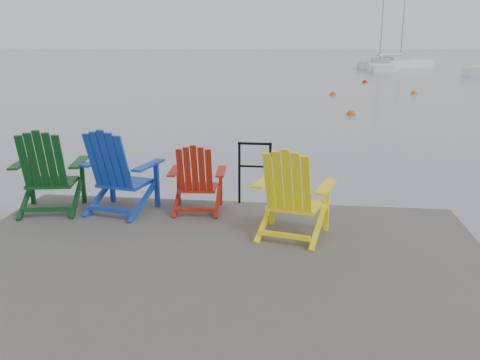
# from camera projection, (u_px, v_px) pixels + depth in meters

# --- Properties ---
(ground) EXTENTS (400.00, 400.00, 0.00)m
(ground) POSITION_uv_depth(u_px,v_px,m) (207.00, 322.00, 5.19)
(ground) COLOR slate
(ground) RESTS_ON ground
(dock) EXTENTS (6.00, 5.00, 1.40)m
(dock) POSITION_uv_depth(u_px,v_px,m) (206.00, 291.00, 5.10)
(dock) COLOR #312F2B
(dock) RESTS_ON ground
(handrail) EXTENTS (0.48, 0.04, 0.90)m
(handrail) POSITION_uv_depth(u_px,v_px,m) (255.00, 167.00, 7.23)
(handrail) COLOR black
(handrail) RESTS_ON dock
(chair_green) EXTENTS (1.04, 0.98, 1.15)m
(chair_green) POSITION_uv_depth(u_px,v_px,m) (48.00, 171.00, 6.86)
(chair_green) COLOR #0A3812
(chair_green) RESTS_ON dock
(chair_blue) EXTENTS (1.05, 0.99, 1.16)m
(chair_blue) POSITION_uv_depth(u_px,v_px,m) (118.00, 171.00, 6.84)
(chair_blue) COLOR #1036A7
(chair_blue) RESTS_ON dock
(chair_red) EXTENTS (0.81, 0.75, 0.96)m
(chair_red) POSITION_uv_depth(u_px,v_px,m) (197.00, 178.00, 6.88)
(chair_red) COLOR #9F1A0B
(chair_red) RESTS_ON dock
(chair_yellow) EXTENTS (1.01, 0.96, 1.11)m
(chair_yellow) POSITION_uv_depth(u_px,v_px,m) (292.00, 193.00, 5.95)
(chair_yellow) COLOR #FFE90E
(chair_yellow) RESTS_ON dock
(sailboat_near) EXTENTS (2.93, 8.87, 12.00)m
(sailboat_near) POSITION_uv_depth(u_px,v_px,m) (379.00, 67.00, 50.01)
(sailboat_near) COLOR white
(sailboat_near) RESTS_ON ground
(sailboat_mid) EXTENTS (9.08, 9.32, 14.02)m
(sailboat_mid) POSITION_uv_depth(u_px,v_px,m) (397.00, 64.00, 56.25)
(sailboat_mid) COLOR white
(sailboat_mid) RESTS_ON ground
(buoy_a) EXTENTS (0.37, 0.37, 0.37)m
(buoy_a) POSITION_uv_depth(u_px,v_px,m) (351.00, 115.00, 19.87)
(buoy_a) COLOR #DD4C0D
(buoy_a) RESTS_ON ground
(buoy_b) EXTENTS (0.35, 0.35, 0.35)m
(buoy_b) POSITION_uv_depth(u_px,v_px,m) (333.00, 95.00, 27.32)
(buoy_b) COLOR #E13E0D
(buoy_b) RESTS_ON ground
(buoy_c) EXTENTS (0.37, 0.37, 0.37)m
(buoy_c) POSITION_uv_depth(u_px,v_px,m) (414.00, 94.00, 27.88)
(buoy_c) COLOR #F5530E
(buoy_c) RESTS_ON ground
(buoy_d) EXTENTS (0.40, 0.40, 0.40)m
(buoy_d) POSITION_uv_depth(u_px,v_px,m) (365.00, 83.00, 35.54)
(buoy_d) COLOR red
(buoy_d) RESTS_ON ground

